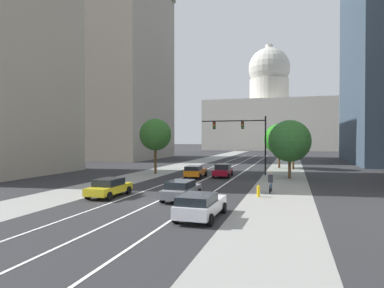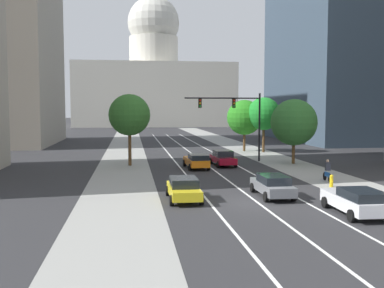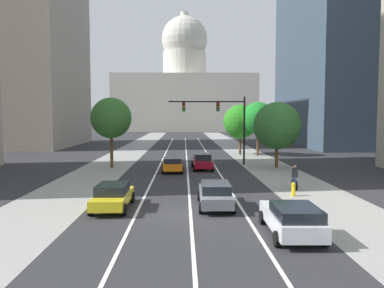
% 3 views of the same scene
% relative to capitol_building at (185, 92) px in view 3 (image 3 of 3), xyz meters
% --- Properties ---
extents(ground_plane, '(400.00, 400.00, 0.00)m').
position_rel_capitol_building_xyz_m(ground_plane, '(0.00, -78.34, -13.77)').
color(ground_plane, '#2B2B2D').
extents(sidewalk_left, '(5.02, 130.00, 0.01)m').
position_rel_capitol_building_xyz_m(sidewalk_left, '(-8.29, -83.34, -13.76)').
color(sidewalk_left, gray).
rests_on(sidewalk_left, ground).
extents(sidewalk_right, '(5.02, 130.00, 0.01)m').
position_rel_capitol_building_xyz_m(sidewalk_right, '(8.29, -83.34, -13.76)').
color(sidewalk_right, gray).
rests_on(sidewalk_right, ground).
extents(lane_stripe_left, '(0.16, 90.00, 0.01)m').
position_rel_capitol_building_xyz_m(lane_stripe_left, '(-2.89, -93.34, -13.75)').
color(lane_stripe_left, white).
rests_on(lane_stripe_left, ground).
extents(lane_stripe_center, '(0.16, 90.00, 0.01)m').
position_rel_capitol_building_xyz_m(lane_stripe_center, '(0.00, -93.34, -13.75)').
color(lane_stripe_center, white).
rests_on(lane_stripe_center, ground).
extents(lane_stripe_right, '(0.16, 90.00, 0.01)m').
position_rel_capitol_building_xyz_m(lane_stripe_right, '(2.89, -93.34, -13.75)').
color(lane_stripe_right, white).
rests_on(lane_stripe_right, ground).
extents(office_tower_far_left, '(18.99, 24.19, 39.82)m').
position_rel_capitol_building_xyz_m(office_tower_far_left, '(-28.72, -70.44, 6.18)').
color(office_tower_far_left, '#9E9384').
rests_on(office_tower_far_left, ground).
extents(office_tower_far_right, '(19.99, 30.31, 48.44)m').
position_rel_capitol_building_xyz_m(office_tower_far_right, '(29.20, -70.01, 10.49)').
color(office_tower_far_right, '#334251').
rests_on(office_tower_far_right, ground).
extents(capitol_building, '(48.85, 26.43, 41.93)m').
position_rel_capitol_building_xyz_m(capitol_building, '(0.00, 0.00, 0.00)').
color(capitol_building, beige).
rests_on(capitol_building, ground).
extents(car_white, '(2.20, 4.77, 1.46)m').
position_rel_capitol_building_xyz_m(car_white, '(4.33, -122.19, -12.99)').
color(car_white, silver).
rests_on(car_white, ground).
extents(car_orange, '(2.11, 4.78, 1.43)m').
position_rel_capitol_building_xyz_m(car_orange, '(-1.43, -102.94, -13.01)').
color(car_orange, orange).
rests_on(car_orange, ground).
extents(car_yellow, '(2.00, 4.48, 1.42)m').
position_rel_capitol_building_xyz_m(car_yellow, '(-4.33, -117.17, -13.02)').
color(car_yellow, yellow).
rests_on(car_yellow, ground).
extents(car_gray, '(2.01, 4.73, 1.42)m').
position_rel_capitol_building_xyz_m(car_gray, '(1.44, -116.85, -13.01)').
color(car_gray, slate).
rests_on(car_gray, ground).
extents(car_crimson, '(2.08, 4.60, 1.54)m').
position_rel_capitol_building_xyz_m(car_crimson, '(1.44, -101.25, -12.97)').
color(car_crimson, maroon).
rests_on(car_crimson, ground).
extents(traffic_signal_mast, '(8.13, 0.39, 7.24)m').
position_rel_capitol_building_xyz_m(traffic_signal_mast, '(3.61, -97.98, -8.57)').
color(traffic_signal_mast, black).
rests_on(traffic_signal_mast, ground).
extents(fire_hydrant, '(0.26, 0.35, 0.91)m').
position_rel_capitol_building_xyz_m(fire_hydrant, '(6.77, -114.01, -13.30)').
color(fire_hydrant, yellow).
rests_on(fire_hydrant, ground).
extents(cyclist, '(0.37, 1.70, 1.72)m').
position_rel_capitol_building_xyz_m(cyclist, '(7.54, -111.67, -12.91)').
color(cyclist, black).
rests_on(cyclist, ground).
extents(street_tree_mid_right, '(4.61, 4.61, 6.76)m').
position_rel_capitol_building_xyz_m(street_tree_mid_right, '(7.29, -86.93, -9.32)').
color(street_tree_mid_right, '#51381E').
rests_on(street_tree_mid_right, ground).
extents(street_tree_near_right, '(4.73, 4.73, 6.60)m').
position_rel_capitol_building_xyz_m(street_tree_near_right, '(8.95, -100.52, -9.53)').
color(street_tree_near_right, '#51381E').
rests_on(street_tree_near_right, ground).
extents(street_tree_near_left, '(4.09, 4.09, 7.06)m').
position_rel_capitol_building_xyz_m(street_tree_near_left, '(-7.64, -99.83, -8.77)').
color(street_tree_near_left, '#51381E').
rests_on(street_tree_near_left, ground).
extents(street_tree_far_right, '(4.19, 4.19, 7.05)m').
position_rel_capitol_building_xyz_m(street_tree_far_right, '(9.34, -88.75, -8.83)').
color(street_tree_far_right, '#51381E').
rests_on(street_tree_far_right, ground).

